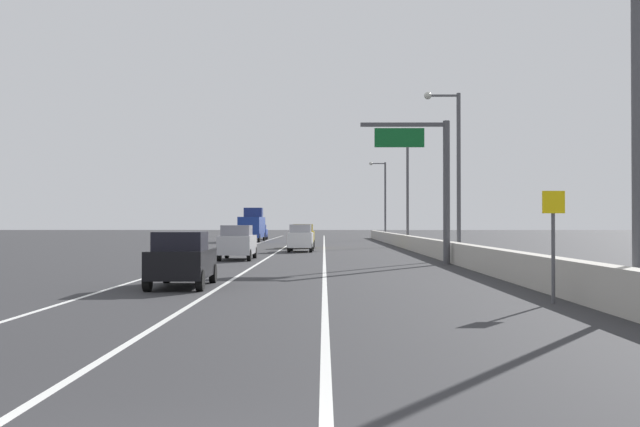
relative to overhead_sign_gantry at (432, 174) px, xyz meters
The scene contains 17 objects.
ground_plane 32.24m from the overhead_sign_gantry, 102.95° to the left, with size 320.00×320.00×0.00m, color #2D2D30.
lane_stripe_left 25.89m from the overhead_sign_gantry, 119.80° to the left, with size 0.16×130.00×0.00m, color silver.
lane_stripe_center 24.37m from the overhead_sign_gantry, 112.51° to the left, with size 0.16×130.00×0.00m, color silver.
lane_stripe_right 23.28m from the overhead_sign_gantry, 104.35° to the left, with size 0.16×130.00×0.00m, color silver.
jersey_barrier_right 8.33m from the overhead_sign_gantry, 79.27° to the left, with size 0.60×120.00×1.10m, color #B2ADA3.
overhead_sign_gantry is the anchor object (origin of this frame).
speed_advisory_sign 19.08m from the overhead_sign_gantry, 88.65° to the right, with size 0.60×0.11×3.00m.
lamp_post_right_near 20.11m from the overhead_sign_gantry, 84.53° to the right, with size 2.14×0.44×9.84m.
lamp_post_right_second 5.10m from the overhead_sign_gantry, 66.96° to the left, with size 2.14×0.44×9.84m.
lamp_post_right_third 29.28m from the overhead_sign_gantry, 86.55° to the left, with size 2.14×0.44×9.84m.
lamp_post_right_fourth 53.86m from the overhead_sign_gantry, 88.13° to the left, with size 2.14×0.44×9.84m.
car_yellow_0 26.35m from the overhead_sign_gantry, 106.60° to the left, with size 1.94×4.04×2.05m.
car_white_1 18.57m from the overhead_sign_gantry, 114.01° to the left, with size 1.88×4.12×2.04m.
car_black_2 17.77m from the overhead_sign_gantry, 126.92° to the right, with size 1.98×4.25×1.85m.
car_silver_3 12.21m from the overhead_sign_gantry, 157.27° to the left, with size 1.93×4.46×2.01m.
car_blue_4 58.62m from the overhead_sign_gantry, 103.78° to the left, with size 1.95×4.35×1.93m.
box_truck 48.22m from the overhead_sign_gantry, 106.83° to the left, with size 2.52×7.69×3.93m.
Camera 1 is at (1.47, -5.58, 2.14)m, focal length 41.38 mm.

